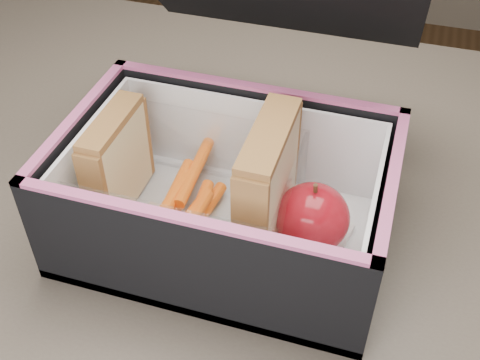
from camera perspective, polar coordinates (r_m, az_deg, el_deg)
name	(u,v)px	position (r m, az deg, el deg)	size (l,w,h in m)	color
kitchen_table	(241,278)	(0.65, 0.11, -9.23)	(1.20, 0.80, 0.75)	brown
lunch_bag	(228,185)	(0.53, -1.19, -0.44)	(0.28, 0.31, 0.24)	black
plastic_tub	(191,188)	(0.54, -4.69, -0.74)	(0.18, 0.13, 0.08)	white
sandwich_left	(117,162)	(0.56, -11.56, 1.73)	(0.02, 0.09, 0.10)	beige
sandwich_right	(267,185)	(0.51, 2.61, -0.48)	(0.03, 0.10, 0.11)	beige
carrot_sticks	(184,208)	(0.55, -5.34, -2.63)	(0.04, 0.16, 0.03)	#F65B0E
paper_napkin	(306,239)	(0.54, 6.23, -5.61)	(0.07, 0.07, 0.01)	white
red_apple	(312,218)	(0.51, 6.86, -3.57)	(0.07, 0.07, 0.07)	maroon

